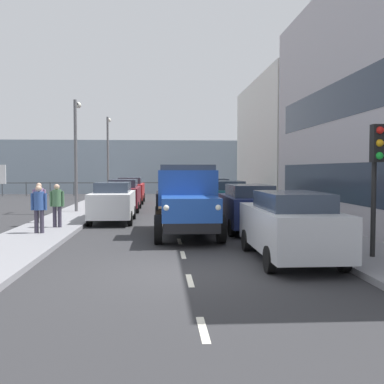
# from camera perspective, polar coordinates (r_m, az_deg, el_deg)

# --- Properties ---
(ground_plane) EXTENTS (80.00, 80.00, 0.00)m
(ground_plane) POSITION_cam_1_polar(r_m,az_deg,el_deg) (21.43, -2.33, -3.29)
(ground_plane) COLOR #2D2D30
(sidewalk_left) EXTENTS (2.31, 38.80, 0.15)m
(sidewalk_left) POSITION_cam_1_polar(r_m,az_deg,el_deg) (22.07, 10.06, -2.96)
(sidewalk_left) COLOR gray
(sidewalk_left) RESTS_ON ground_plane
(sidewalk_right) EXTENTS (2.31, 38.80, 0.15)m
(sidewalk_right) POSITION_cam_1_polar(r_m,az_deg,el_deg) (21.81, -14.86, -3.08)
(sidewalk_right) COLOR gray
(sidewalk_right) RESTS_ON ground_plane
(road_centreline_markings) EXTENTS (0.12, 35.50, 0.01)m
(road_centreline_markings) POSITION_cam_1_polar(r_m,az_deg,el_deg) (21.19, -2.31, -3.35)
(road_centreline_markings) COLOR silver
(road_centreline_markings) RESTS_ON ground_plane
(building_far_block) EXTENTS (7.82, 13.33, 8.40)m
(building_far_block) POSITION_cam_1_polar(r_m,az_deg,el_deg) (33.62, 14.14, 6.01)
(building_far_block) COLOR silver
(building_far_block) RESTS_ON ground_plane
(sea_horizon) EXTENTS (80.00, 0.80, 5.00)m
(sea_horizon) POSITION_cam_1_polar(r_m,az_deg,el_deg) (43.71, -3.17, 3.10)
(sea_horizon) COLOR #8C9EAD
(sea_horizon) RESTS_ON ground_plane
(seawall_railing) EXTENTS (28.08, 0.08, 1.20)m
(seawall_railing) POSITION_cam_1_polar(r_m,az_deg,el_deg) (40.13, -3.09, 0.87)
(seawall_railing) COLOR #4C5156
(seawall_railing) RESTS_ON ground_plane
(truck_vintage_blue) EXTENTS (2.17, 5.64, 2.43)m
(truck_vintage_blue) POSITION_cam_1_polar(r_m,az_deg,el_deg) (15.38, -0.59, -1.28)
(truck_vintage_blue) COLOR black
(truck_vintage_blue) RESTS_ON ground_plane
(car_silver_kerbside_near) EXTENTS (1.85, 4.42, 1.72)m
(car_silver_kerbside_near) POSITION_cam_1_polar(r_m,az_deg,el_deg) (11.77, 12.01, -3.99)
(car_silver_kerbside_near) COLOR #B7BABF
(car_silver_kerbside_near) RESTS_ON ground_plane
(car_navy_kerbside_1) EXTENTS (1.82, 4.30, 1.72)m
(car_navy_kerbside_1) POSITION_cam_1_polar(r_m,az_deg,el_deg) (17.10, 6.94, -1.84)
(car_navy_kerbside_1) COLOR navy
(car_navy_kerbside_1) RESTS_ON ground_plane
(car_teal_kerbside_2) EXTENTS (1.89, 4.08, 1.72)m
(car_teal_kerbside_2) POSITION_cam_1_polar(r_m,az_deg,el_deg) (22.68, 4.23, -0.69)
(car_teal_kerbside_2) COLOR #1E6670
(car_teal_kerbside_2) RESTS_ON ground_plane
(car_black_kerbside_3) EXTENTS (1.82, 3.85, 1.72)m
(car_black_kerbside_3) POSITION_cam_1_polar(r_m,az_deg,el_deg) (27.52, 2.78, -0.07)
(car_black_kerbside_3) COLOR black
(car_black_kerbside_3) RESTS_ON ground_plane
(car_white_oppositeside_0) EXTENTS (1.80, 4.04, 1.72)m
(car_white_oppositeside_0) POSITION_cam_1_polar(r_m,az_deg,el_deg) (20.03, -9.74, -1.19)
(car_white_oppositeside_0) COLOR white
(car_white_oppositeside_0) RESTS_ON ground_plane
(car_maroon_oppositeside_1) EXTENTS (1.84, 4.69, 1.72)m
(car_maroon_oppositeside_1) POSITION_cam_1_polar(r_m,az_deg,el_deg) (25.59, -8.48, -0.31)
(car_maroon_oppositeside_1) COLOR maroon
(car_maroon_oppositeside_1) RESTS_ON ground_plane
(car_red_oppositeside_2) EXTENTS (1.87, 4.52, 1.72)m
(car_red_oppositeside_2) POSITION_cam_1_polar(r_m,az_deg,el_deg) (31.48, -7.63, 0.28)
(car_red_oppositeside_2) COLOR #B21E1E
(car_red_oppositeside_2) RESTS_ON ground_plane
(pedestrian_strolling) EXTENTS (0.53, 0.34, 1.60)m
(pedestrian_strolling) POSITION_cam_1_polar(r_m,az_deg,el_deg) (16.20, -18.39, -1.56)
(pedestrian_strolling) COLOR #383342
(pedestrian_strolling) RESTS_ON sidewalk_right
(pedestrian_by_lamp) EXTENTS (0.53, 0.34, 1.59)m
(pedestrian_by_lamp) POSITION_cam_1_polar(r_m,az_deg,el_deg) (17.64, -16.34, -1.20)
(pedestrian_by_lamp) COLOR #383342
(pedestrian_by_lamp) RESTS_ON sidewalk_right
(pedestrian_near_railing) EXTENTS (0.53, 0.34, 1.59)m
(pedestrian_near_railing) POSITION_cam_1_polar(r_m,az_deg,el_deg) (19.36, -18.37, -0.88)
(pedestrian_near_railing) COLOR black
(pedestrian_near_railing) RESTS_ON sidewalk_right
(traffic_light_near) EXTENTS (0.28, 0.41, 3.20)m
(traffic_light_near) POSITION_cam_1_polar(r_m,az_deg,el_deg) (11.92, 21.81, 3.55)
(traffic_light_near) COLOR black
(traffic_light_near) RESTS_ON sidewalk_left
(lamp_post_promenade) EXTENTS (0.32, 1.14, 5.64)m
(lamp_post_promenade) POSITION_cam_1_polar(r_m,az_deg,el_deg) (24.32, -14.12, 5.77)
(lamp_post_promenade) COLOR #59595B
(lamp_post_promenade) RESTS_ON sidewalk_right
(lamp_post_far) EXTENTS (0.32, 1.14, 6.10)m
(lamp_post_far) POSITION_cam_1_polar(r_m,az_deg,el_deg) (35.79, -10.33, 5.22)
(lamp_post_far) COLOR #59595B
(lamp_post_far) RESTS_ON sidewalk_right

